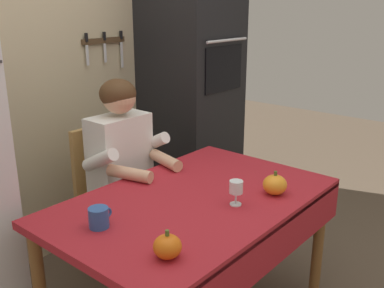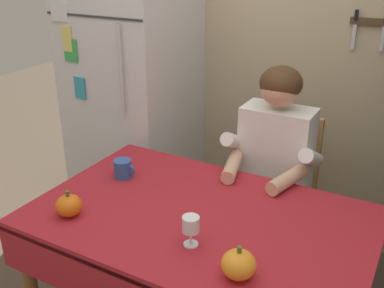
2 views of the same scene
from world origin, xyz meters
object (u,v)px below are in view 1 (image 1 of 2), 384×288
Objects in this scene: wall_oven at (191,85)px; coffee_mug at (99,217)px; wine_glass at (236,188)px; pumpkin_large at (167,246)px; pumpkin_medium at (275,185)px; dining_table at (197,215)px; chair_behind_person at (109,193)px; seated_person at (128,166)px.

coffee_mug is at bearing -152.90° from wall_oven.
pumpkin_large is at bearing -173.01° from wine_glass.
coffee_mug is at bearing 153.12° from pumpkin_medium.
dining_table is 0.52m from coffee_mug.
pumpkin_medium is at bearing -0.83° from pumpkin_large.
pumpkin_large is (-1.52, -1.17, -0.26)m from wall_oven.
wine_glass is (-0.98, -1.10, -0.23)m from wall_oven.
seated_person is at bearing -90.00° from chair_behind_person.
seated_person is 0.79m from wine_glass.
chair_behind_person is at bearing -172.21° from wall_oven.
dining_table is 11.52× the size of wine_glass.
dining_table is 0.55m from pumpkin_large.
seated_person is 0.89m from pumpkin_medium.
dining_table is 1.12× the size of seated_person.
pumpkin_medium reaches higher than dining_table.
pumpkin_medium is at bearing -77.08° from seated_person.
pumpkin_large reaches higher than coffee_mug.
pumpkin_medium is (0.30, -0.26, 0.13)m from dining_table.
seated_person is 10.93× the size of coffee_mug.
seated_person is 10.93× the size of pumpkin_large.
pumpkin_large reaches higher than dining_table.
pumpkin_large is at bearing -152.32° from dining_table.
pumpkin_large is at bearing -142.43° from wall_oven.
chair_behind_person is (-0.95, -0.13, -0.54)m from wall_oven.
wall_oven is 17.17× the size of pumpkin_medium.
wine_glass reaches higher than pumpkin_large.
chair_behind_person reaches higher than pumpkin_large.
dining_table is at bearing -138.69° from wall_oven.
wine_glass is at bearing -29.87° from coffee_mug.
dining_table is 0.26m from wine_glass.
seated_person reaches higher than pumpkin_medium.
pumpkin_large is 0.93× the size of pumpkin_medium.
pumpkin_large is 0.77m from pumpkin_medium.
chair_behind_person reaches higher than dining_table.
chair_behind_person is at bearing 48.32° from coffee_mug.
chair_behind_person reaches higher than coffee_mug.
pumpkin_medium is (0.23, -0.08, -0.03)m from wine_glass.
wine_glass is at bearing -68.73° from dining_table.
seated_person is 1.02m from pumpkin_large.
coffee_mug is 0.88m from pumpkin_medium.
pumpkin_medium is at bearing -26.88° from coffee_mug.
chair_behind_person is 1.22m from pumpkin_large.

